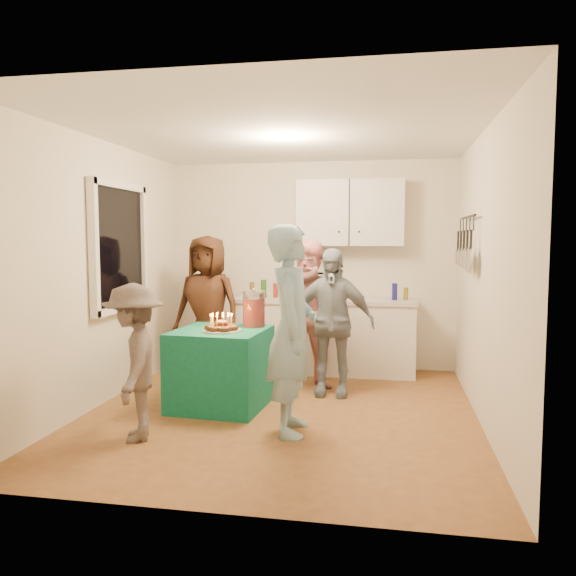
% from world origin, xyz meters
% --- Properties ---
extents(floor, '(4.00, 4.00, 0.00)m').
position_xyz_m(floor, '(0.00, 0.00, 0.00)').
color(floor, brown).
rests_on(floor, ground).
extents(ceiling, '(4.00, 4.00, 0.00)m').
position_xyz_m(ceiling, '(0.00, 0.00, 2.60)').
color(ceiling, white).
rests_on(ceiling, floor).
extents(back_wall, '(3.60, 3.60, 0.00)m').
position_xyz_m(back_wall, '(0.00, 2.00, 1.30)').
color(back_wall, silver).
rests_on(back_wall, floor).
extents(left_wall, '(4.00, 4.00, 0.00)m').
position_xyz_m(left_wall, '(-1.80, 0.00, 1.30)').
color(left_wall, silver).
rests_on(left_wall, floor).
extents(right_wall, '(4.00, 4.00, 0.00)m').
position_xyz_m(right_wall, '(1.80, 0.00, 1.30)').
color(right_wall, silver).
rests_on(right_wall, floor).
extents(window_night, '(0.04, 1.00, 1.20)m').
position_xyz_m(window_night, '(-1.77, 0.30, 1.55)').
color(window_night, black).
rests_on(window_night, left_wall).
extents(counter, '(2.20, 0.58, 0.86)m').
position_xyz_m(counter, '(0.20, 1.70, 0.43)').
color(counter, white).
rests_on(counter, floor).
extents(countertop, '(2.24, 0.62, 0.05)m').
position_xyz_m(countertop, '(0.20, 1.70, 0.89)').
color(countertop, beige).
rests_on(countertop, counter).
extents(upper_cabinet, '(1.30, 0.30, 0.80)m').
position_xyz_m(upper_cabinet, '(0.50, 1.85, 1.95)').
color(upper_cabinet, white).
rests_on(upper_cabinet, back_wall).
extents(pot_rack, '(0.12, 1.00, 0.60)m').
position_xyz_m(pot_rack, '(1.72, 0.70, 1.60)').
color(pot_rack, black).
rests_on(pot_rack, right_wall).
extents(microwave, '(0.61, 0.47, 0.31)m').
position_xyz_m(microwave, '(0.02, 1.70, 1.06)').
color(microwave, white).
rests_on(microwave, countertop).
extents(party_table, '(0.91, 0.91, 0.76)m').
position_xyz_m(party_table, '(-0.62, 0.07, 0.38)').
color(party_table, '#106B4F').
rests_on(party_table, floor).
extents(donut_cake, '(0.38, 0.38, 0.18)m').
position_xyz_m(donut_cake, '(-0.58, -0.02, 0.85)').
color(donut_cake, '#381C0C').
rests_on(donut_cake, party_table).
extents(punch_jar, '(0.22, 0.22, 0.34)m').
position_xyz_m(punch_jar, '(-0.34, 0.31, 0.93)').
color(punch_jar, red).
rests_on(punch_jar, party_table).
extents(man_birthday, '(0.48, 0.68, 1.75)m').
position_xyz_m(man_birthday, '(0.19, -0.52, 0.88)').
color(man_birthday, '#8BB3CA').
rests_on(man_birthday, floor).
extents(woman_back_left, '(0.88, 0.64, 1.67)m').
position_xyz_m(woman_back_left, '(-1.10, 1.14, 0.84)').
color(woman_back_left, '#5A3019').
rests_on(woman_back_left, floor).
extents(woman_back_center, '(0.85, 0.69, 1.63)m').
position_xyz_m(woman_back_center, '(0.16, 0.92, 0.82)').
color(woman_back_center, pink).
rests_on(woman_back_center, floor).
extents(woman_back_right, '(0.91, 0.39, 1.54)m').
position_xyz_m(woman_back_right, '(0.39, 0.70, 0.77)').
color(woman_back_right, '#102135').
rests_on(woman_back_right, floor).
extents(child_near_left, '(0.73, 0.94, 1.28)m').
position_xyz_m(child_near_left, '(-1.04, -0.91, 0.64)').
color(child_near_left, '#4F443F').
rests_on(child_near_left, floor).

